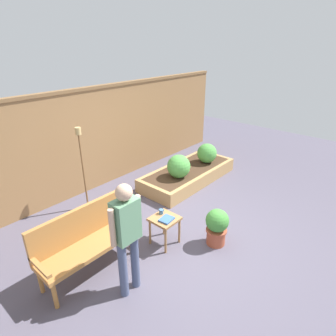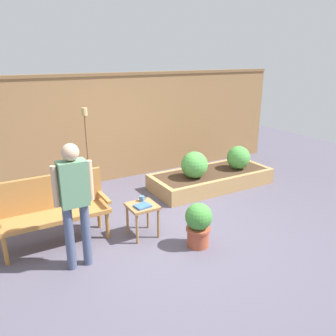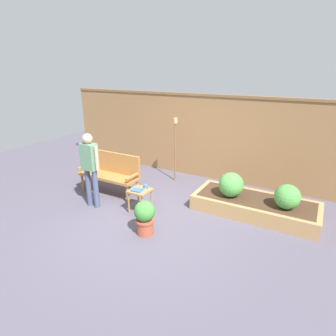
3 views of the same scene
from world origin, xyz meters
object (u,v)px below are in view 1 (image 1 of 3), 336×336
garden_bench (85,237)px  shrub_far_corner (207,153)px  person_by_bench (127,231)px  tiki_torch (81,154)px  side_table (165,222)px  cup_on_table (161,211)px  shrub_near_bench (179,166)px  potted_boxwood (217,226)px  book_on_table (167,219)px

garden_bench → shrub_far_corner: 3.76m
person_by_bench → tiki_torch: bearing=69.3°
side_table → cup_on_table: 0.18m
cup_on_table → person_by_bench: (-1.05, -0.41, 0.41)m
shrub_near_bench → person_by_bench: size_ratio=0.32×
potted_boxwood → shrub_far_corner: 2.62m
book_on_table → shrub_near_bench: 1.88m
side_table → cup_on_table: size_ratio=4.57×
shrub_near_bench → shrub_far_corner: size_ratio=1.07×
side_table → tiki_torch: (-0.19, 1.84, 0.72)m
shrub_near_bench → garden_bench: bearing=-169.0°
garden_bench → shrub_near_bench: 2.72m
shrub_far_corner → shrub_near_bench: bearing=180.0°
shrub_far_corner → tiki_torch: tiki_torch is taller
garden_bench → potted_boxwood: 1.99m
side_table → potted_boxwood: potted_boxwood is taller
side_table → tiki_torch: tiki_torch is taller
book_on_table → side_table: bearing=61.2°
garden_bench → potted_boxwood: (1.65, -1.08, -0.21)m
potted_boxwood → tiki_torch: tiki_torch is taller
garden_bench → shrub_near_bench: (2.67, 0.52, 0.00)m
potted_boxwood → side_table: bearing=130.4°
book_on_table → shrub_far_corner: size_ratio=0.45×
book_on_table → shrub_near_bench: (1.57, 1.04, 0.05)m
potted_boxwood → shrub_far_corner: shrub_far_corner is taller
shrub_far_corner → potted_boxwood: bearing=-142.3°
garden_bench → cup_on_table: garden_bench is taller
garden_bench → tiki_torch: (0.93, 1.38, 0.57)m
cup_on_table → shrub_near_bench: (1.49, 0.86, 0.03)m
tiki_torch → potted_boxwood: bearing=-73.6°
potted_boxwood → shrub_near_bench: shrub_near_bench is taller
garden_bench → person_by_bench: size_ratio=0.92×
cup_on_table → potted_boxwood: (0.48, -0.74, -0.18)m
book_on_table → potted_boxwood: (0.56, -0.56, -0.16)m
shrub_far_corner → tiki_torch: bearing=162.8°
potted_boxwood → person_by_bench: person_by_bench is taller
side_table → shrub_near_bench: 1.83m
side_table → cup_on_table: cup_on_table is taller
cup_on_table → shrub_far_corner: size_ratio=0.23×
cup_on_table → tiki_torch: tiki_torch is taller
person_by_bench → potted_boxwood: bearing=-12.3°
cup_on_table → person_by_bench: 1.20m
cup_on_table → shrub_far_corner: bearing=18.6°
shrub_far_corner → tiki_torch: size_ratio=0.29×
cup_on_table → person_by_bench: person_by_bench is taller
tiki_torch → person_by_bench: 2.28m
shrub_near_bench → person_by_bench: bearing=-153.5°
tiki_torch → side_table: bearing=-84.0°
shrub_far_corner → person_by_bench: size_ratio=0.30×
potted_boxwood → shrub_near_bench: (1.01, 1.60, 0.21)m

